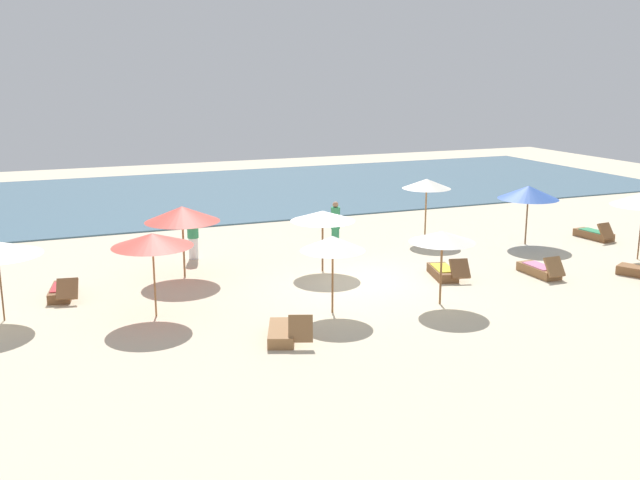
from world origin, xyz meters
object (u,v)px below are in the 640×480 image
(umbrella_6, at_px, (182,214))
(person_0, at_px, (193,235))
(umbrella_4, at_px, (528,192))
(lounger_0, at_px, (444,272))
(lounger_1, at_px, (283,333))
(umbrella_8, at_px, (152,240))
(umbrella_3, at_px, (323,216))
(lounger_5, at_px, (595,234))
(umbrella_5, at_px, (427,184))
(umbrella_7, at_px, (333,243))
(umbrella_0, at_px, (442,237))
(person_1, at_px, (335,225))
(lounger_2, at_px, (540,270))
(lounger_3, at_px, (62,291))

(umbrella_6, height_order, person_0, umbrella_6)
(umbrella_4, xyz_separation_m, lounger_0, (-5.11, -2.68, -1.76))
(lounger_1, xyz_separation_m, person_0, (-0.30, 8.33, 0.67))
(umbrella_8, bearing_deg, person_0, 67.99)
(person_0, bearing_deg, umbrella_4, -12.02)
(umbrella_3, bearing_deg, lounger_0, -33.35)
(umbrella_3, relative_size, umbrella_6, 0.89)
(lounger_5, bearing_deg, umbrella_5, 159.35)
(umbrella_7, distance_m, person_0, 7.35)
(umbrella_0, relative_size, lounger_1, 1.18)
(lounger_0, bearing_deg, person_1, 109.55)
(lounger_0, bearing_deg, person_0, 142.16)
(umbrella_3, xyz_separation_m, lounger_2, (6.11, -3.04, -1.62))
(umbrella_6, distance_m, lounger_5, 15.65)
(umbrella_3, xyz_separation_m, umbrella_8, (-5.68, -2.39, 0.25))
(umbrella_4, relative_size, lounger_0, 1.23)
(person_0, height_order, person_1, person_1)
(lounger_1, relative_size, lounger_2, 1.04)
(umbrella_7, xyz_separation_m, lounger_2, (7.42, 0.83, -1.71))
(umbrella_4, height_order, umbrella_7, umbrella_4)
(umbrella_3, height_order, lounger_2, umbrella_3)
(umbrella_7, relative_size, person_0, 1.23)
(lounger_0, bearing_deg, lounger_2, -17.79)
(person_0, distance_m, person_1, 5.05)
(person_1, bearing_deg, umbrella_4, -16.36)
(umbrella_5, relative_size, lounger_0, 1.30)
(umbrella_6, bearing_deg, lounger_1, -80.47)
(umbrella_5, relative_size, lounger_1, 1.34)
(umbrella_0, xyz_separation_m, lounger_5, (9.58, 4.59, -1.71))
(umbrella_0, xyz_separation_m, lounger_3, (-9.58, 4.52, -1.71))
(umbrella_8, height_order, lounger_1, umbrella_8)
(umbrella_7, height_order, umbrella_8, umbrella_8)
(umbrella_3, distance_m, lounger_2, 7.02)
(umbrella_8, xyz_separation_m, lounger_3, (-2.17, 2.60, -1.87))
(lounger_1, bearing_deg, umbrella_3, 58.85)
(umbrella_4, distance_m, umbrella_5, 3.68)
(lounger_3, height_order, lounger_5, lounger_5)
(lounger_1, xyz_separation_m, lounger_5, (14.48, 5.53, 0.01))
(umbrella_5, distance_m, lounger_2, 6.01)
(umbrella_3, distance_m, umbrella_4, 8.34)
(umbrella_6, distance_m, lounger_2, 11.24)
(lounger_0, height_order, lounger_3, lounger_0)
(umbrella_5, xyz_separation_m, lounger_2, (0.87, -5.61, -1.96))
(lounger_1, distance_m, person_1, 9.15)
(umbrella_3, bearing_deg, umbrella_4, 3.92)
(person_1, bearing_deg, umbrella_6, -164.90)
(umbrella_8, distance_m, lounger_1, 4.24)
(umbrella_3, relative_size, lounger_3, 1.15)
(umbrella_7, bearing_deg, lounger_2, 6.38)
(umbrella_4, relative_size, lounger_1, 1.27)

